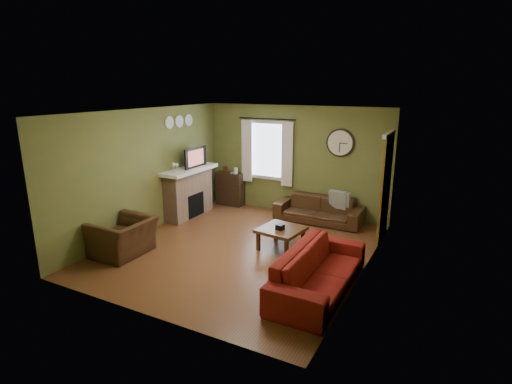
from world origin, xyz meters
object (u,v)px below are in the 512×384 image
at_px(coffee_table, 281,238).
at_px(armchair, 123,237).
at_px(bookshelf, 230,189).
at_px(sofa_brown, 319,210).
at_px(sofa_red, 319,270).

bearing_deg(coffee_table, armchair, -147.24).
height_order(bookshelf, coffee_table, bookshelf).
bearing_deg(bookshelf, sofa_brown, -4.93).
distance_m(bookshelf, sofa_brown, 2.52).
distance_m(bookshelf, coffee_table, 3.15).
distance_m(sofa_brown, armchair, 4.30).
height_order(sofa_red, armchair, armchair).
xyz_separation_m(sofa_brown, coffee_table, (-0.12, -1.83, -0.08)).
relative_size(bookshelf, armchair, 0.82).
relative_size(sofa_brown, coffee_table, 2.55).
bearing_deg(sofa_red, bookshelf, 47.58).
bearing_deg(bookshelf, coffee_table, -40.73).
bearing_deg(armchair, coffee_table, 121.52).
xyz_separation_m(sofa_red, armchair, (-3.65, -0.40, 0.01)).
height_order(bookshelf, sofa_brown, bookshelf).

